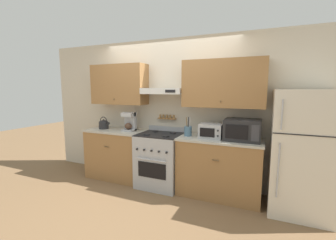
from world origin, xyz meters
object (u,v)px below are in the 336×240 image
refrigerator (301,153)px  microwave (242,130)px  stove_range (160,160)px  coffee_maker (130,122)px  toaster_oven (211,131)px  utensil_crock (188,131)px  tea_kettle (104,124)px

refrigerator → microwave: size_ratio=3.25×
stove_range → coffee_maker: coffee_maker is taller
toaster_oven → microwave: bearing=2.4°
toaster_oven → stove_range: bearing=-178.2°
refrigerator → toaster_oven: bearing=177.5°
stove_range → utensil_crock: 0.73m
utensil_crock → microwave: bearing=1.2°
tea_kettle → microwave: 2.54m
tea_kettle → toaster_oven: (2.08, -0.00, 0.02)m
stove_range → refrigerator: refrigerator is taller
refrigerator → toaster_oven: size_ratio=4.80×
utensil_crock → refrigerator: bearing=-2.0°
stove_range → utensil_crock: utensil_crock is taller
tea_kettle → coffee_maker: 0.57m
stove_range → microwave: 1.46m
refrigerator → coffee_maker: size_ratio=4.97×
microwave → refrigerator: bearing=-5.5°
microwave → utensil_crock: 0.84m
stove_range → microwave: size_ratio=1.94×
refrigerator → toaster_oven: 1.24m
stove_range → toaster_oven: 1.04m
coffee_maker → tea_kettle: bearing=-177.4°
refrigerator → utensil_crock: refrigerator is taller
stove_range → coffee_maker: (-0.64, 0.05, 0.62)m
coffee_maker → utensil_crock: size_ratio=1.08×
refrigerator → utensil_crock: size_ratio=5.38×
microwave → stove_range: bearing=-178.0°
microwave → toaster_oven: size_ratio=1.48×
stove_range → tea_kettle: size_ratio=4.26×
refrigerator → coffee_maker: bearing=178.3°
refrigerator → toaster_oven: refrigerator is taller
refrigerator → coffee_maker: (-2.74, 0.08, 0.25)m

